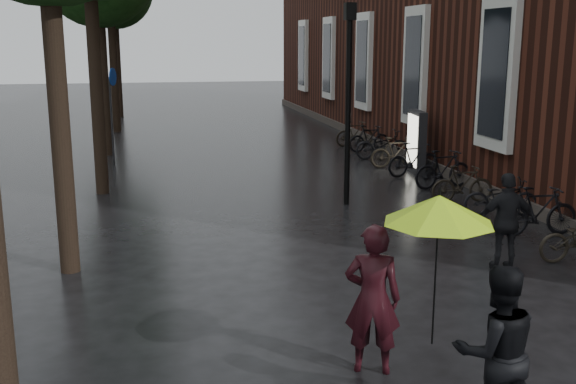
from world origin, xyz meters
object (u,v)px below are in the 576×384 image
object	(u,v)px
person_burgundy	(373,299)
ad_lightbox	(416,142)
parked_bicycles	(429,166)
pedestrian_walking	(507,222)
person_black	(496,351)
lamp_post	(349,85)

from	to	relation	value
person_burgundy	ad_lightbox	bearing A→B (deg)	-94.91
parked_bicycles	pedestrian_walking	bearing A→B (deg)	-103.40
person_burgundy	ad_lightbox	xyz separation A→B (m)	(5.23, 11.32, 0.02)
person_burgundy	ad_lightbox	distance (m)	12.47
person_burgundy	person_black	bearing A→B (deg)	136.27
pedestrian_walking	parked_bicycles	xyz separation A→B (m)	(1.64, 6.90, -0.36)
ad_lightbox	person_black	bearing A→B (deg)	-101.94
person_black	pedestrian_walking	bearing A→B (deg)	-113.85
person_burgundy	pedestrian_walking	xyz separation A→B (m)	(3.35, 2.93, -0.06)
person_burgundy	person_black	size ratio (longest dim) A/B	1.02
pedestrian_walking	ad_lightbox	size ratio (longest dim) A/B	0.92
person_burgundy	lamp_post	size ratio (longest dim) A/B	0.39
pedestrian_walking	parked_bicycles	size ratio (longest dim) A/B	0.12
person_burgundy	person_black	xyz separation A→B (m)	(0.73, -1.47, -0.02)
lamp_post	parked_bicycles	bearing A→B (deg)	33.28
parked_bicycles	lamp_post	xyz separation A→B (m)	(-2.89, -1.90, 2.32)
parked_bicycles	ad_lightbox	bearing A→B (deg)	80.95
ad_lightbox	lamp_post	world-z (taller)	lamp_post
person_black	parked_bicycles	size ratio (longest dim) A/B	0.12
person_burgundy	lamp_post	distance (m)	8.42
ad_lightbox	lamp_post	bearing A→B (deg)	-125.23
pedestrian_walking	lamp_post	bearing A→B (deg)	-67.32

